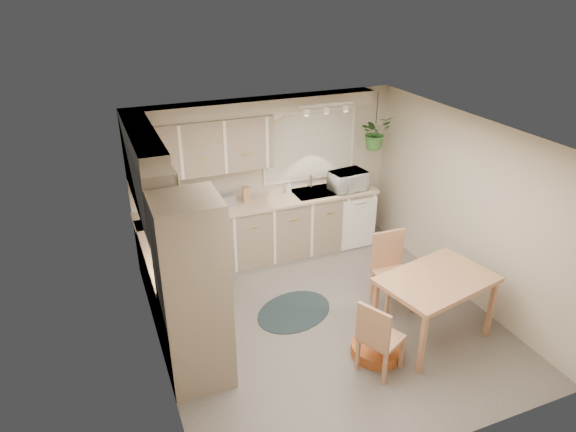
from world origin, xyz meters
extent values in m
plane|color=slate|center=(0.00, 0.00, 0.00)|extent=(4.20, 4.20, 0.00)
plane|color=white|center=(0.00, 0.00, 2.40)|extent=(4.20, 4.20, 0.00)
cube|color=#B9AF99|center=(0.00, 2.10, 1.20)|extent=(4.00, 0.04, 2.40)
cube|color=#B9AF99|center=(0.00, -2.10, 1.20)|extent=(4.00, 0.04, 2.40)
cube|color=#B9AF99|center=(-2.00, 0.00, 1.20)|extent=(0.04, 4.20, 2.40)
cube|color=#B9AF99|center=(2.00, 0.00, 1.20)|extent=(0.04, 4.20, 2.40)
cube|color=tan|center=(-1.70, 0.88, 0.45)|extent=(0.60, 1.85, 0.90)
cube|color=tan|center=(-0.20, 1.80, 0.45)|extent=(3.60, 0.60, 0.90)
cube|color=#C8AB92|center=(-1.69, 0.88, 0.92)|extent=(0.64, 1.89, 0.04)
cube|color=#C8AB92|center=(-0.20, 1.79, 0.92)|extent=(3.64, 0.64, 0.04)
cube|color=tan|center=(-1.68, -0.38, 1.05)|extent=(0.65, 0.65, 2.10)
cube|color=white|center=(-1.35, -0.38, 1.05)|extent=(0.02, 0.56, 0.58)
cube|color=tan|center=(-1.82, 1.00, 1.83)|extent=(0.35, 2.00, 0.75)
cube|color=tan|center=(-1.00, 1.93, 1.83)|extent=(2.00, 0.35, 0.75)
cube|color=#B9AF99|center=(-1.85, 1.00, 2.30)|extent=(0.30, 2.00, 0.20)
cube|color=#B9AF99|center=(-0.20, 1.95, 2.30)|extent=(3.60, 0.30, 0.20)
cube|color=white|center=(-1.68, 0.30, 0.94)|extent=(0.52, 0.58, 0.02)
cube|color=white|center=(-1.70, 0.30, 1.40)|extent=(0.40, 0.60, 0.14)
cube|color=silver|center=(0.70, 2.07, 1.60)|extent=(1.40, 0.02, 1.00)
cube|color=white|center=(0.70, 2.08, 1.60)|extent=(1.50, 0.02, 1.10)
cube|color=#97999E|center=(0.70, 1.80, 0.90)|extent=(0.70, 0.48, 0.10)
cube|color=white|center=(1.30, 1.49, 0.42)|extent=(0.58, 0.02, 0.83)
cube|color=white|center=(0.70, 1.55, 2.33)|extent=(0.80, 0.04, 0.04)
cylinder|color=#E5C251|center=(0.15, 2.07, 2.18)|extent=(0.30, 0.03, 0.30)
cube|color=tan|center=(1.04, -0.74, 0.41)|extent=(1.44, 1.11, 0.81)
cube|color=tan|center=(0.18, -1.00, 0.45)|extent=(0.56, 0.56, 0.89)
cube|color=tan|center=(0.94, -0.06, 0.50)|extent=(0.48, 0.48, 1.00)
ellipsoid|color=black|center=(-0.29, 0.31, 0.01)|extent=(1.29, 1.15, 0.01)
cylinder|color=#C75827|center=(0.27, -0.79, 0.07)|extent=(0.65, 0.65, 0.13)
imported|color=white|center=(1.18, 1.70, 1.12)|extent=(0.57, 0.36, 0.36)
imported|color=white|center=(0.30, 1.95, 0.98)|extent=(0.12, 0.19, 0.08)
imported|color=#356B2A|center=(1.60, 1.70, 1.74)|extent=(0.52, 0.56, 0.39)
cube|color=black|center=(-1.17, 1.80, 1.10)|extent=(0.19, 0.23, 0.31)
cube|color=#97999E|center=(-0.73, 1.82, 1.03)|extent=(0.30, 0.21, 0.17)
cube|color=tan|center=(-0.39, 1.85, 1.06)|extent=(0.12, 0.12, 0.23)
camera|label=1|loc=(-2.41, -4.71, 3.96)|focal=32.00mm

